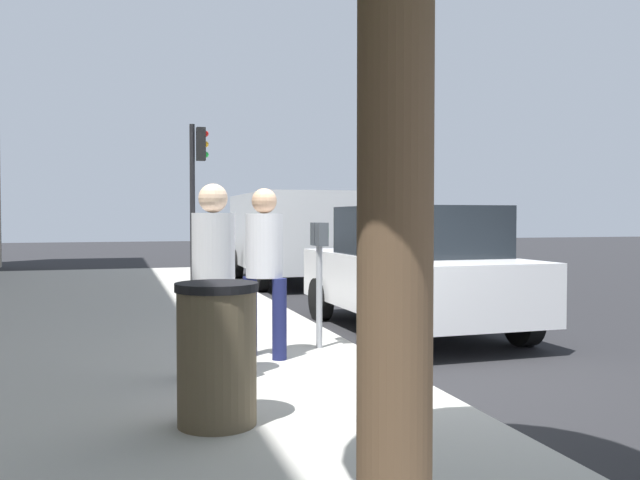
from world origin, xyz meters
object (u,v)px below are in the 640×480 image
trash_bin (217,353)px  parked_van_far (287,232)px  pedestrian_bystander (213,264)px  parked_sedan_near (413,269)px  parking_meter (319,258)px  pedestrian_at_meter (264,258)px  traffic_signal (197,175)px

trash_bin → parked_van_far: bearing=-16.2°
pedestrian_bystander → parked_sedan_near: bearing=-2.0°
pedestrian_bystander → parked_sedan_near: (2.67, -3.16, -0.30)m
parked_van_far → trash_bin: 11.91m
parked_sedan_near → trash_bin: size_ratio=4.40×
parking_meter → trash_bin: size_ratio=1.40×
parking_meter → trash_bin: (-2.52, 1.51, -0.51)m
parked_sedan_near → parked_van_far: bearing=0.0°
pedestrian_at_meter → parked_sedan_near: size_ratio=0.40×
pedestrian_bystander → traffic_signal: bearing=42.2°
parking_meter → trash_bin: parking_meter is taller
traffic_signal → pedestrian_at_meter: bearing=178.0°
traffic_signal → parked_van_far: bearing=-83.2°
pedestrian_at_meter → parked_van_far: size_ratio=0.34×
parking_meter → pedestrian_at_meter: size_ratio=0.80×
traffic_signal → parking_meter: bearing=-177.5°
pedestrian_bystander → parked_sedan_near: 4.14m
parking_meter → parked_van_far: (8.90, -1.81, 0.09)m
traffic_signal → trash_bin: size_ratio=3.56×
parking_meter → parked_sedan_near: size_ratio=0.32×
traffic_signal → pedestrian_bystander: bearing=174.4°
pedestrian_bystander → traffic_signal: (9.82, -0.96, 1.38)m
traffic_signal → trash_bin: 11.38m
pedestrian_bystander → parking_meter: bearing=-1.0°
parking_meter → parked_sedan_near: 2.36m
pedestrian_bystander → traffic_signal: traffic_signal is taller
parking_meter → trash_bin: 2.98m
pedestrian_bystander → trash_bin: 1.46m
parking_meter → pedestrian_bystander: pedestrian_bystander is taller
parking_meter → traffic_signal: traffic_signal is taller
pedestrian_at_meter → parked_van_far: parked_van_far is taller
parking_meter → parked_sedan_near: (1.49, -1.81, -0.27)m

